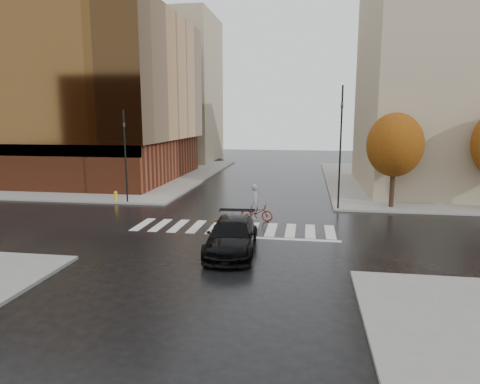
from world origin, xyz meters
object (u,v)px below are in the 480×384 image
Objects in this scene: traffic_light_ne at (341,138)px; traffic_light_nw at (125,151)px; cyclist at (256,208)px; sedan at (232,236)px; fire_hydrant at (116,195)px.

traffic_light_nw is at bearing -5.87° from traffic_light_ne.
sedan is at bearing -174.39° from cyclist.
fire_hydrant is (-1.00, 0.20, -3.36)m from traffic_light_nw.
traffic_light_ne reaches higher than sedan.
sedan reaches higher than fire_hydrant.
traffic_light_ne is at bearing 57.50° from sedan.
sedan is 0.82× the size of traffic_light_nw.
sedan is 14.90m from fire_hydrant.
traffic_light_nw is at bearing 78.62° from cyclist.
traffic_light_ne is (5.61, 10.18, 4.18)m from sedan.
fire_hydrant is (-16.30, 0.20, -4.42)m from traffic_light_ne.
sedan is 12.35m from traffic_light_ne.
traffic_light_nw is (-10.09, 3.80, 3.13)m from cyclist.
sedan is 0.67× the size of traffic_light_ne.
cyclist is 11.79m from fire_hydrant.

